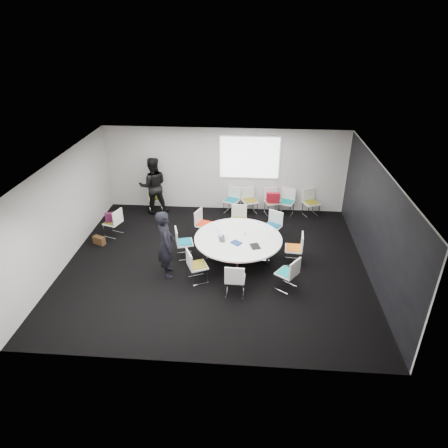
# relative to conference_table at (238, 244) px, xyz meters

# --- Properties ---
(room_shell) EXTENTS (8.08, 7.08, 2.88)m
(room_shell) POSITION_rel_conference_table_xyz_m (-0.50, -0.15, 0.85)
(room_shell) COLOR black
(room_shell) RESTS_ON ground
(conference_table) EXTENTS (2.32, 2.32, 0.73)m
(conference_table) POSITION_rel_conference_table_xyz_m (0.00, 0.00, 0.00)
(conference_table) COLOR silver
(conference_table) RESTS_ON ground
(projection_screen) EXTENTS (1.90, 0.03, 1.35)m
(projection_screen) POSITION_rel_conference_table_xyz_m (0.20, 3.31, 1.30)
(projection_screen) COLOR white
(projection_screen) RESTS_ON room_shell
(chair_ring_a) EXTENTS (0.48, 0.49, 0.88)m
(chair_ring_a) POSITION_rel_conference_table_xyz_m (1.49, 0.04, -0.28)
(chair_ring_a) COLOR silver
(chair_ring_a) RESTS_ON ground
(chair_ring_b) EXTENTS (0.62, 0.62, 0.88)m
(chair_ring_b) POSITION_rel_conference_table_xyz_m (0.95, 1.24, -0.28)
(chair_ring_b) COLOR silver
(chair_ring_b) RESTS_ON ground
(chair_ring_c) EXTENTS (0.47, 0.46, 0.88)m
(chair_ring_c) POSITION_rel_conference_table_xyz_m (-0.05, 1.57, -0.28)
(chair_ring_c) COLOR silver
(chair_ring_c) RESTS_ON ground
(chair_ring_d) EXTENTS (0.58, 0.59, 0.88)m
(chair_ring_d) POSITION_rel_conference_table_xyz_m (-1.06, 1.23, -0.28)
(chair_ring_d) COLOR silver
(chair_ring_d) RESTS_ON ground
(chair_ring_e) EXTENTS (0.56, 0.57, 0.88)m
(chair_ring_e) POSITION_rel_conference_table_xyz_m (-1.48, 0.12, -0.28)
(chair_ring_e) COLOR silver
(chair_ring_e) RESTS_ON ground
(chair_ring_f) EXTENTS (0.60, 0.61, 0.88)m
(chair_ring_f) POSITION_rel_conference_table_xyz_m (-0.97, -0.97, -0.28)
(chair_ring_f) COLOR silver
(chair_ring_f) RESTS_ON ground
(chair_ring_g) EXTENTS (0.48, 0.46, 0.88)m
(chair_ring_g) POSITION_rel_conference_table_xyz_m (-0.00, -1.45, -0.28)
(chair_ring_g) COLOR silver
(chair_ring_g) RESTS_ON ground
(chair_ring_h) EXTENTS (0.63, 0.64, 0.88)m
(chair_ring_h) POSITION_rel_conference_table_xyz_m (1.24, -1.13, -0.28)
(chair_ring_h) COLOR silver
(chair_ring_h) RESTS_ON ground
(chair_back_a) EXTENTS (0.59, 0.59, 0.88)m
(chair_back_a) POSITION_rel_conference_table_xyz_m (-0.34, 3.01, -0.28)
(chair_back_a) COLOR silver
(chair_back_a) RESTS_ON ground
(chair_back_b) EXTENTS (0.59, 0.59, 0.88)m
(chair_back_b) POSITION_rel_conference_table_xyz_m (0.26, 3.01, -0.28)
(chair_back_b) COLOR silver
(chair_back_b) RESTS_ON ground
(chair_back_c) EXTENTS (0.57, 0.56, 0.88)m
(chair_back_c) POSITION_rel_conference_table_xyz_m (1.01, 3.01, -0.28)
(chair_back_c) COLOR silver
(chair_back_c) RESTS_ON ground
(chair_back_d) EXTENTS (0.59, 0.58, 0.88)m
(chair_back_d) POSITION_rel_conference_table_xyz_m (1.48, 3.01, -0.28)
(chair_back_d) COLOR silver
(chair_back_d) RESTS_ON ground
(chair_back_e) EXTENTS (0.60, 0.59, 0.88)m
(chair_back_e) POSITION_rel_conference_table_xyz_m (2.29, 3.01, -0.28)
(chair_back_e) COLOR silver
(chair_back_e) RESTS_ON ground
(chair_spare_left) EXTENTS (0.56, 0.57, 0.88)m
(chair_spare_left) POSITION_rel_conference_table_xyz_m (-3.80, 1.15, -0.28)
(chair_spare_left) COLOR silver
(chair_spare_left) RESTS_ON ground
(chair_person_back) EXTENTS (0.58, 0.58, 0.88)m
(chair_person_back) POSITION_rel_conference_table_xyz_m (-2.95, 3.01, -0.28)
(chair_person_back) COLOR silver
(chair_person_back) RESTS_ON ground
(person_main) EXTENTS (0.57, 0.74, 1.80)m
(person_main) POSITION_rel_conference_table_xyz_m (-1.78, -0.74, 0.35)
(person_main) COLOR black
(person_main) RESTS_ON ground
(person_back) EXTENTS (1.10, 0.96, 1.93)m
(person_back) POSITION_rel_conference_table_xyz_m (-2.94, 2.84, 0.41)
(person_back) COLOR black
(person_back) RESTS_ON ground
(laptop) EXTENTS (0.29, 0.40, 0.03)m
(laptop) POSITION_rel_conference_table_xyz_m (-0.38, -0.08, 0.19)
(laptop) COLOR #333338
(laptop) RESTS_ON conference_table
(laptop_lid) EXTENTS (0.17, 0.27, 0.22)m
(laptop_lid) POSITION_rel_conference_table_xyz_m (-0.52, 0.07, 0.31)
(laptop_lid) COLOR silver
(laptop_lid) RESTS_ON conference_table
(notebook_black) EXTENTS (0.30, 0.35, 0.02)m
(notebook_black) POSITION_rel_conference_table_xyz_m (0.45, -0.41, 0.19)
(notebook_black) COLOR black
(notebook_black) RESTS_ON conference_table
(tablet_folio) EXTENTS (0.33, 0.32, 0.03)m
(tablet_folio) POSITION_rel_conference_table_xyz_m (-0.04, -0.28, 0.19)
(tablet_folio) COLOR navy
(tablet_folio) RESTS_ON conference_table
(papers_right) EXTENTS (0.35, 0.37, 0.00)m
(papers_right) POSITION_rel_conference_table_xyz_m (0.44, 0.31, 0.18)
(papers_right) COLOR silver
(papers_right) RESTS_ON conference_table
(papers_front) EXTENTS (0.35, 0.29, 0.00)m
(papers_front) POSITION_rel_conference_table_xyz_m (0.67, -0.11, 0.18)
(papers_front) COLOR white
(papers_front) RESTS_ON conference_table
(cup) EXTENTS (0.08, 0.08, 0.09)m
(cup) POSITION_rel_conference_table_xyz_m (0.18, 0.18, 0.22)
(cup) COLOR white
(cup) RESTS_ON conference_table
(phone) EXTENTS (0.15, 0.10, 0.01)m
(phone) POSITION_rel_conference_table_xyz_m (0.46, -0.53, 0.18)
(phone) COLOR black
(phone) RESTS_ON conference_table
(maroon_bag) EXTENTS (0.42, 0.28, 0.28)m
(maroon_bag) POSITION_rel_conference_table_xyz_m (-3.82, 1.15, 0.07)
(maroon_bag) COLOR #4D1433
(maroon_bag) RESTS_ON chair_spare_left
(brown_bag) EXTENTS (0.39, 0.29, 0.24)m
(brown_bag) POSITION_rel_conference_table_xyz_m (-4.09, 0.61, -0.43)
(brown_bag) COLOR #412915
(brown_bag) RESTS_ON ground
(red_jacket) EXTENTS (0.45, 0.18, 0.36)m
(red_jacket) POSITION_rel_conference_table_xyz_m (1.01, 2.79, 0.15)
(red_jacket) COLOR maroon
(red_jacket) RESTS_ON chair_back_c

